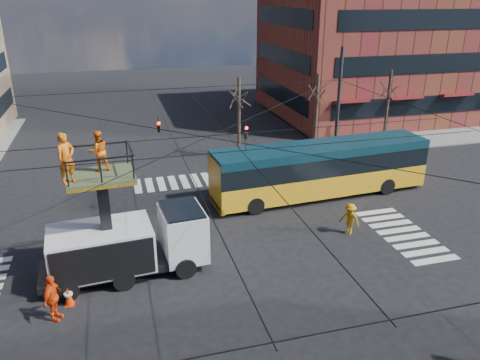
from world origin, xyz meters
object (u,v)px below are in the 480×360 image
flagger (350,219)px  utility_truck (127,230)px  worker_ground (53,298)px  traffic_cone (69,296)px  city_bus (321,168)px

flagger → utility_truck: bearing=-124.9°
utility_truck → worker_ground: bearing=-143.7°
utility_truck → traffic_cone: utility_truck is taller
city_bus → worker_ground: city_bus is taller
flagger → traffic_cone: bearing=-118.5°
worker_ground → flagger: (13.80, 3.26, -0.12)m
city_bus → traffic_cone: size_ratio=17.25×
city_bus → traffic_cone: (-13.94, -7.37, -1.34)m
utility_truck → traffic_cone: bearing=-149.8°
city_bus → utility_truck: bearing=-157.6°
traffic_cone → city_bus: bearing=27.9°
city_bus → traffic_cone: bearing=-156.0°
traffic_cone → flagger: 13.59m
utility_truck → city_bus: utility_truck is taller
utility_truck → city_bus: (11.49, 5.68, -0.38)m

